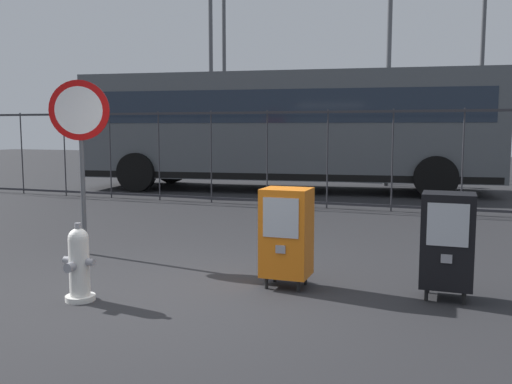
{
  "coord_description": "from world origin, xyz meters",
  "views": [
    {
      "loc": [
        2.42,
        -4.77,
        1.63
      ],
      "look_at": [
        0.3,
        1.2,
        0.9
      ],
      "focal_mm": 39.18,
      "sensor_mm": 36.0,
      "label": 1
    }
  ],
  "objects": [
    {
      "name": "ground_plane",
      "position": [
        0.0,
        0.0,
        0.0
      ],
      "size": [
        60.0,
        60.0,
        0.0
      ],
      "primitive_type": "plane",
      "color": "#262628"
    },
    {
      "name": "fire_hydrant",
      "position": [
        -0.87,
        -0.48,
        0.35
      ],
      "size": [
        0.33,
        0.32,
        0.75
      ],
      "color": "silver",
      "rests_on": "ground_plane"
    },
    {
      "name": "newspaper_box_primary",
      "position": [
        2.39,
        0.74,
        0.57
      ],
      "size": [
        0.48,
        0.42,
        1.02
      ],
      "color": "black",
      "rests_on": "ground_plane"
    },
    {
      "name": "newspaper_box_secondary",
      "position": [
        0.84,
        0.62,
        0.57
      ],
      "size": [
        0.48,
        0.42,
        1.02
      ],
      "color": "black",
      "rests_on": "ground_plane"
    },
    {
      "name": "stop_sign",
      "position": [
        -2.06,
        1.19,
        1.6
      ],
      "size": [
        0.71,
        0.31,
        2.23
      ],
      "color": "#4C4F54",
      "rests_on": "ground_plane"
    },
    {
      "name": "fence_barrier",
      "position": [
        -0.0,
        6.35,
        1.02
      ],
      "size": [
        18.03,
        0.04,
        2.0
      ],
      "color": "#2D2D33",
      "rests_on": "ground_plane"
    },
    {
      "name": "bus_near",
      "position": [
        -1.77,
        9.35,
        1.71
      ],
      "size": [
        10.73,
        3.82,
        3.0
      ],
      "rotation": [
        0.0,
        0.0,
        0.13
      ],
      "color": "#4C5156",
      "rests_on": "ground_plane"
    },
    {
      "name": "street_light_near_left",
      "position": [
        -5.47,
        12.86,
        3.71
      ],
      "size": [
        0.32,
        0.32,
        6.32
      ],
      "color": "#4C4F54",
      "rests_on": "ground_plane"
    },
    {
      "name": "street_light_near_right",
      "position": [
        -5.63,
        14.39,
        4.24
      ],
      "size": [
        0.32,
        0.32,
        7.35
      ],
      "color": "#4C4F54",
      "rests_on": "ground_plane"
    },
    {
      "name": "street_light_far_left",
      "position": [
        0.6,
        11.33,
        4.77
      ],
      "size": [
        0.32,
        0.32,
        8.37
      ],
      "color": "#4C4F54",
      "rests_on": "ground_plane"
    },
    {
      "name": "street_light_far_right",
      "position": [
        3.11,
        14.23,
        3.96
      ],
      "size": [
        0.32,
        0.32,
        6.81
      ],
      "color": "#4C4F54",
      "rests_on": "ground_plane"
    }
  ]
}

